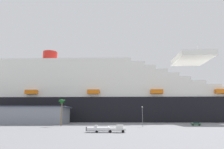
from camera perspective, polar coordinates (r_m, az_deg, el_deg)
ground_plane at (r=118.22m, az=-1.99°, el=-13.38°), size 600.00×600.00×0.00m
cruise_ship at (r=156.48m, az=-5.44°, el=-6.09°), size 284.20×36.27×61.25m
terminal_building at (r=130.21m, az=-26.30°, el=-9.95°), size 66.96×28.99×9.49m
pickup_truck at (r=63.91m, az=1.45°, el=-14.67°), size 5.63×2.35×2.20m
small_boat_on_trailer at (r=64.32m, az=-3.20°, el=-14.71°), size 9.03×2.27×2.15m
palm_tree at (r=99.14m, az=-13.55°, el=-7.80°), size 3.23×3.10×12.08m
street_lamp at (r=93.46m, az=8.32°, el=-10.51°), size 0.56×0.56×8.77m
parked_car_green_wagon at (r=110.16m, az=21.99°, el=-12.38°), size 4.55×2.47×1.58m
parked_car_red_hatchback at (r=118.03m, az=-20.90°, el=-12.29°), size 4.60×2.17×1.58m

